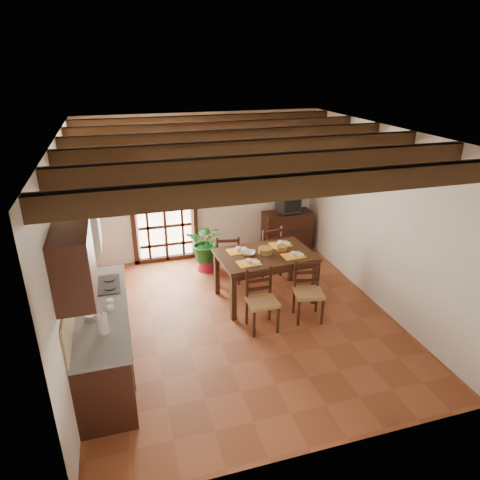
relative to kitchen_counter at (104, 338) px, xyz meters
name	(u,v)px	position (x,y,z in m)	size (l,w,h in m)	color
ground_plane	(241,320)	(1.96, 0.60, -0.47)	(5.00, 5.00, 0.00)	brown
room_shell	(241,207)	(1.96, 0.60, 1.34)	(4.52, 5.02, 2.81)	silver
ceiling_beams	(241,142)	(1.96, 0.60, 2.22)	(4.50, 4.34, 0.20)	black
french_door	(163,203)	(1.16, 3.05, 0.70)	(1.26, 0.11, 2.32)	white
kitchen_counter	(104,338)	(0.00, 0.00, 0.00)	(0.64, 2.25, 1.38)	black
upper_cabinet	(74,264)	(-0.12, -0.70, 1.38)	(0.35, 0.80, 0.70)	black
range_hood	(84,229)	(-0.09, 0.55, 1.26)	(0.38, 0.60, 0.54)	white
counter_items	(99,301)	(0.00, 0.09, 0.49)	(0.50, 1.43, 0.25)	black
dining_table	(265,259)	(2.51, 1.11, 0.24)	(1.57, 1.07, 0.82)	#341D11
chair_near_left	(262,311)	(2.19, 0.32, -0.19)	(0.43, 0.41, 0.91)	#A87A47
chair_near_right	(308,302)	(2.94, 0.37, -0.19)	(0.48, 0.47, 0.90)	#A87A47
chair_far_left	(228,267)	(2.08, 1.85, -0.19)	(0.49, 0.47, 0.91)	#A87A47
chair_far_right	(267,259)	(2.83, 1.90, -0.17)	(0.53, 0.52, 0.97)	#A87A47
table_setting	(265,248)	(2.51, 1.11, 0.44)	(1.10, 0.73, 0.10)	#F6A226
table_bowl	(248,253)	(2.24, 1.15, 0.37)	(0.22, 0.22, 0.05)	white
sideboard	(287,231)	(3.60, 2.83, -0.06)	(0.98, 0.44, 0.83)	black
crt_tv	(288,203)	(3.60, 2.82, 0.55)	(0.44, 0.42, 0.35)	black
fuse_box	(278,165)	(3.46, 3.08, 1.28)	(0.25, 0.03, 0.32)	white
plant_pot	(207,264)	(1.82, 2.42, -0.36)	(0.38, 0.38, 0.23)	maroon
potted_plant	(206,242)	(1.82, 2.42, 0.10)	(1.77, 1.51, 1.97)	#144C19
wall_shelf	(327,186)	(4.10, 2.20, 1.04)	(0.20, 0.42, 0.20)	black
shelf_vase	(328,178)	(4.10, 2.20, 1.18)	(0.15, 0.15, 0.15)	#B2BFB2
shelf_flowers	(329,167)	(4.10, 2.20, 1.38)	(0.14, 0.14, 0.36)	#F6A226
framed_picture	(334,156)	(4.18, 2.20, 1.58)	(0.03, 0.32, 0.32)	brown
pendant_lamp	(265,174)	(2.51, 1.21, 1.60)	(0.36, 0.36, 0.84)	black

